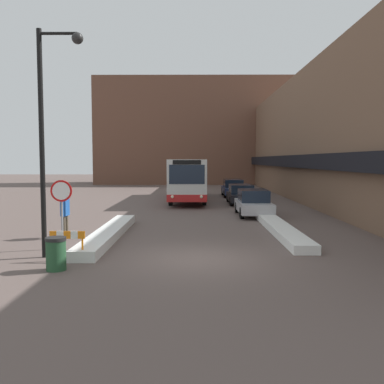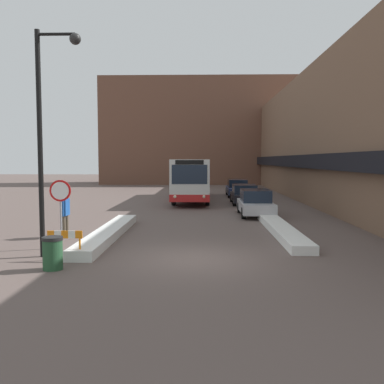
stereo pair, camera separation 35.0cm
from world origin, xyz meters
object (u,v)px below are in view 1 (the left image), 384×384
(trash_bin, at_px, (56,254))
(stop_sign, at_px, (61,199))
(parked_car_back, at_px, (233,188))
(street_lamp, at_px, (49,120))
(city_bus, at_px, (188,178))
(pedestrian, at_px, (65,211))
(construction_barricade, at_px, (67,240))
(parked_car_front, at_px, (253,203))
(parked_car_middle, at_px, (241,194))

(trash_bin, bearing_deg, stop_sign, 103.99)
(parked_car_back, distance_m, street_lamp, 24.90)
(parked_car_back, height_order, trash_bin, parked_car_back)
(parked_car_back, distance_m, stop_sign, 23.46)
(city_bus, distance_m, pedestrian, 16.89)
(trash_bin, xyz_separation_m, construction_barricade, (-0.01, 1.12, 0.19))
(city_bus, distance_m, parked_car_back, 5.37)
(parked_car_front, relative_size, construction_barricade, 3.87)
(parked_car_back, height_order, street_lamp, street_lamp)
(city_bus, bearing_deg, stop_sign, -102.79)
(parked_car_front, relative_size, parked_car_back, 0.89)
(parked_car_front, height_order, street_lamp, street_lamp)
(street_lamp, height_order, pedestrian, street_lamp)
(city_bus, height_order, parked_car_back, city_bus)
(parked_car_front, bearing_deg, pedestrian, -140.78)
(parked_car_back, bearing_deg, stop_sign, -109.96)
(construction_barricade, bearing_deg, parked_car_back, 73.03)
(city_bus, bearing_deg, street_lamp, -101.75)
(parked_car_front, xyz_separation_m, construction_barricade, (-7.27, -10.97, -0.06))
(parked_car_front, relative_size, pedestrian, 2.33)
(city_bus, bearing_deg, parked_car_front, -67.49)
(parked_car_front, height_order, construction_barricade, parked_car_front)
(parked_car_back, xyz_separation_m, street_lamp, (-7.92, -23.32, 3.67))
(trash_bin, height_order, construction_barricade, trash_bin)
(street_lamp, distance_m, pedestrian, 4.84)
(parked_car_middle, distance_m, construction_barricade, 18.91)
(parked_car_front, xyz_separation_m, trash_bin, (-7.27, -12.09, -0.25))
(parked_car_back, xyz_separation_m, pedestrian, (-8.55, -19.85, 0.36))
(parked_car_middle, relative_size, pedestrian, 2.38)
(parked_car_middle, height_order, parked_car_back, parked_car_back)
(parked_car_back, bearing_deg, parked_car_front, -90.00)
(street_lamp, bearing_deg, city_bus, 78.25)
(city_bus, relative_size, trash_bin, 13.13)
(parked_car_front, distance_m, stop_sign, 12.20)
(parked_car_front, height_order, parked_car_middle, parked_car_front)
(city_bus, height_order, construction_barricade, city_bus)
(city_bus, height_order, parked_car_front, city_bus)
(stop_sign, bearing_deg, city_bus, 77.21)
(parked_car_front, xyz_separation_m, pedestrian, (-8.55, -6.98, 0.37))
(parked_car_front, bearing_deg, trash_bin, -121.01)
(stop_sign, height_order, trash_bin, stop_sign)
(parked_car_middle, height_order, street_lamp, street_lamp)
(trash_bin, bearing_deg, construction_barricade, 90.40)
(construction_barricade, bearing_deg, city_bus, 80.30)
(parked_car_front, relative_size, stop_sign, 1.74)
(street_lamp, bearing_deg, pedestrian, 100.34)
(construction_barricade, bearing_deg, parked_car_front, 56.44)
(stop_sign, xyz_separation_m, pedestrian, (-0.56, 2.18, -0.68))
(street_lamp, distance_m, trash_bin, 4.30)
(pedestrian, bearing_deg, street_lamp, -167.23)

